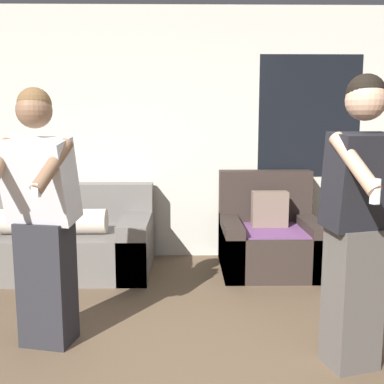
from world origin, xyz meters
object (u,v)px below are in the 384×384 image
armchair (269,238)px  person_right (358,220)px  couch (60,241)px  person_left (42,219)px

armchair → person_right: 1.99m
couch → person_right: person_right is taller
armchair → person_left: person_left is taller
couch → armchair: armchair is taller
person_right → person_left: bearing=171.0°
couch → armchair: bearing=0.9°
couch → person_right: bearing=-39.2°
person_right → couch: bearing=140.8°
armchair → person_right: size_ratio=0.56×
person_left → person_right: size_ratio=0.97×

